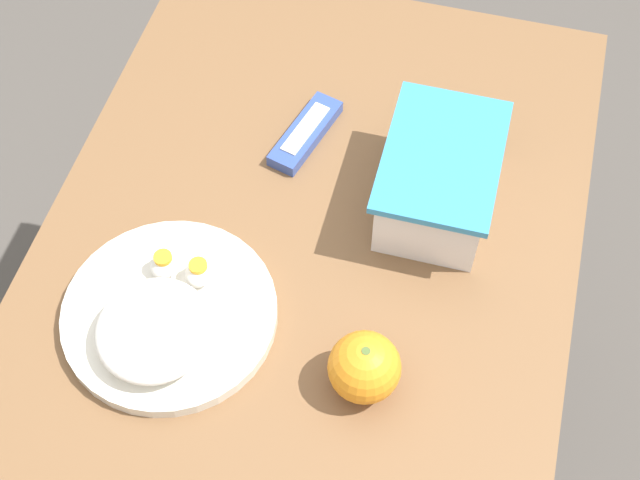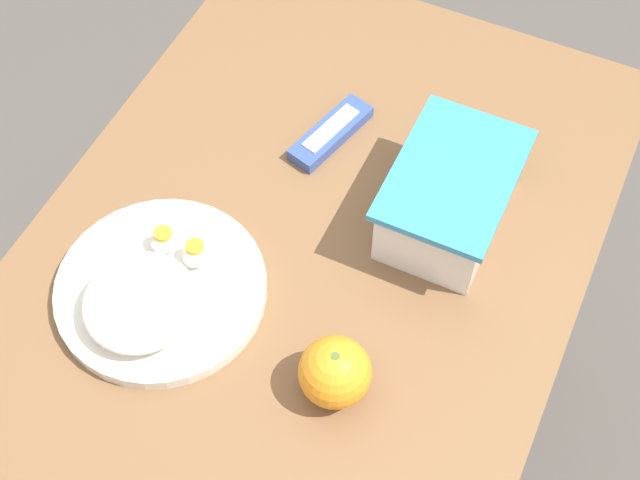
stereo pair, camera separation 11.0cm
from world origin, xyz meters
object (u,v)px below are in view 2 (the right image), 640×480
Objects in this scene: food_container at (450,199)px; orange_fruit at (335,372)px; rice_plate at (154,292)px; candy_bar at (331,133)px.

orange_fruit is at bearing -6.67° from food_container.
orange_fruit is 0.24m from rice_plate.
food_container is at bearing 173.33° from orange_fruit.
candy_bar is at bearing -154.57° from orange_fruit.
candy_bar is (-0.33, 0.08, -0.01)m from rice_plate.
food_container is at bearing 72.07° from candy_bar.
food_container is 0.38m from rice_plate.
rice_plate is (-0.01, -0.24, -0.02)m from orange_fruit.
candy_bar is at bearing -107.93° from food_container.
food_container is 1.46× the size of candy_bar.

